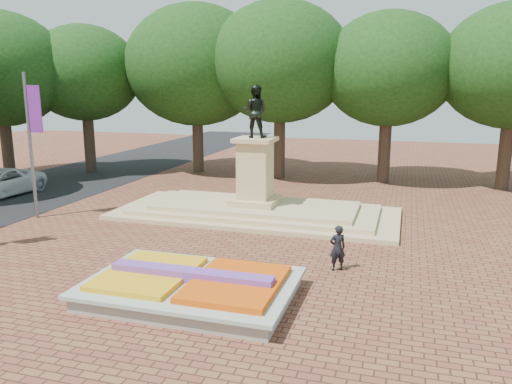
% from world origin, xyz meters
% --- Properties ---
extents(ground, '(90.00, 90.00, 0.00)m').
position_xyz_m(ground, '(0.00, 0.00, 0.00)').
color(ground, brown).
rests_on(ground, ground).
extents(flower_bed, '(6.30, 4.30, 0.91)m').
position_xyz_m(flower_bed, '(1.03, -2.00, 0.38)').
color(flower_bed, gray).
rests_on(flower_bed, ground).
extents(monument, '(14.00, 6.00, 6.40)m').
position_xyz_m(monument, '(0.00, 8.00, 0.88)').
color(monument, tan).
rests_on(monument, ground).
extents(tree_row_back, '(44.80, 8.80, 10.43)m').
position_xyz_m(tree_row_back, '(2.33, 18.00, 6.67)').
color(tree_row_back, '#33251C').
rests_on(tree_row_back, ground).
extents(pedestrian, '(0.71, 0.63, 1.64)m').
position_xyz_m(pedestrian, '(4.96, 1.65, 0.82)').
color(pedestrian, black).
rests_on(pedestrian, ground).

